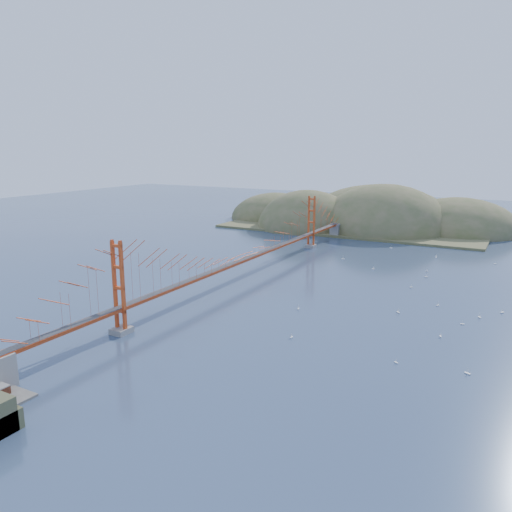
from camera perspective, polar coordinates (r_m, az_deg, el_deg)
The scene contains 21 objects.
ground at distance 87.18m, azimuth -1.38°, elevation -2.50°, with size 320.00×320.00×0.00m, color navy.
bridge at distance 85.78m, azimuth -1.34°, elevation 2.05°, with size 2.20×94.40×12.00m.
far_headlands at distance 148.57m, azimuth 12.83°, elevation 3.48°, with size 84.00×58.00×25.00m.
sailboat_12 at distance 116.06m, azimuth 15.17°, elevation 0.94°, with size 0.61×0.56×0.69m.
sailboat_13 at distance 70.25m, azimuth 22.52°, elevation -7.13°, with size 0.52×0.48×0.59m.
sailboat_11 at distance 73.83m, azimuth 24.18°, elevation -6.33°, with size 0.63×0.63×0.68m.
sailboat_10 at distance 60.87m, azimuth 4.09°, elevation -9.18°, with size 0.44×0.53×0.62m.
sailboat_14 at distance 76.86m, azimuth 20.06°, elevation -5.26°, with size 0.54×0.54×0.59m.
sailboat_16 at distance 92.41m, azimuth 18.88°, elevation -2.22°, with size 0.64×0.63×0.72m.
sailboat_17 at distance 107.53m, azimuth 25.66°, elevation -0.78°, with size 0.50×0.42×0.58m.
sailboat_3 at distance 102.58m, azimuth 9.91°, elevation -0.30°, with size 0.68×0.68×0.74m.
sailboat_7 at distance 95.49m, azimuth 13.27°, elevation -1.41°, with size 0.63×0.59×0.71m.
sailboat_0 at distance 70.99m, azimuth 4.86°, elevation -5.97°, with size 0.54×0.57×0.64m.
sailboat_15 at distance 109.17m, azimuth 19.89°, elevation -0.09°, with size 0.52×0.61×0.70m.
sailboat_2 at distance 56.07m, azimuth 23.02°, elevation -12.16°, with size 0.65×0.64×0.73m.
sailboat_6 at distance 56.20m, azimuth 15.73°, elevation -11.56°, with size 0.53×0.53×0.57m.
sailboat_1 at distance 72.03m, azimuth 15.95°, elevation -6.14°, with size 0.69×0.69×0.72m.
sailboat_5 at distance 64.96m, azimuth 20.34°, elevation -8.54°, with size 0.48×0.51×0.57m.
sailboat_8 at distance 96.65m, azimuth 18.95°, elevation -1.61°, with size 0.54×0.54×0.58m.
sailboat_9 at distance 77.21m, azimuth 26.32°, elevation -5.74°, with size 0.63×0.63×0.66m.
sailboat_extra_1 at distance 85.02m, azimuth 17.31°, elevation -3.38°, with size 0.55×0.55×0.58m.
Camera 1 is at (42.46, -72.69, 22.66)m, focal length 35.00 mm.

